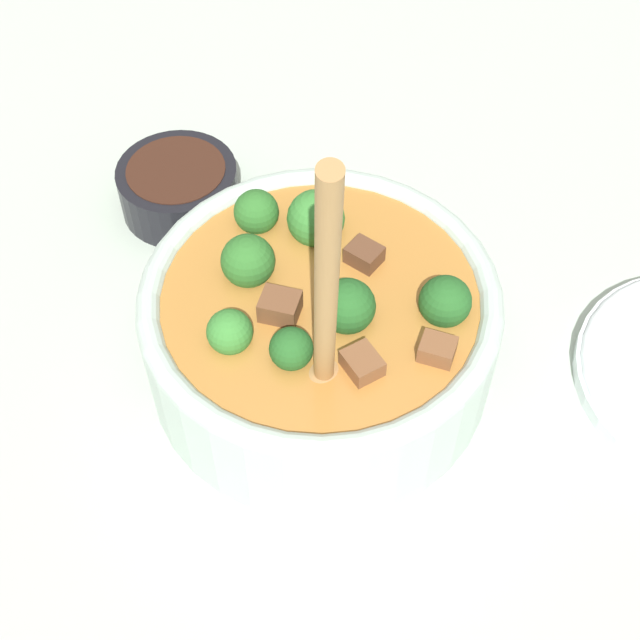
# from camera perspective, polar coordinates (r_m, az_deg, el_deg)

# --- Properties ---
(ground_plane) EXTENTS (4.00, 4.00, 0.00)m
(ground_plane) POSITION_cam_1_polar(r_m,az_deg,el_deg) (0.63, 0.00, -3.00)
(ground_plane) COLOR #ADBCAD
(stew_bowl) EXTENTS (0.23, 0.23, 0.28)m
(stew_bowl) POSITION_cam_1_polar(r_m,az_deg,el_deg) (0.59, -0.01, -0.28)
(stew_bowl) COLOR #B2C6BC
(stew_bowl) RESTS_ON ground_plane
(condiment_bowl) EXTENTS (0.09, 0.09, 0.04)m
(condiment_bowl) POSITION_cam_1_polar(r_m,az_deg,el_deg) (0.72, -9.05, 8.47)
(condiment_bowl) COLOR black
(condiment_bowl) RESTS_ON ground_plane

